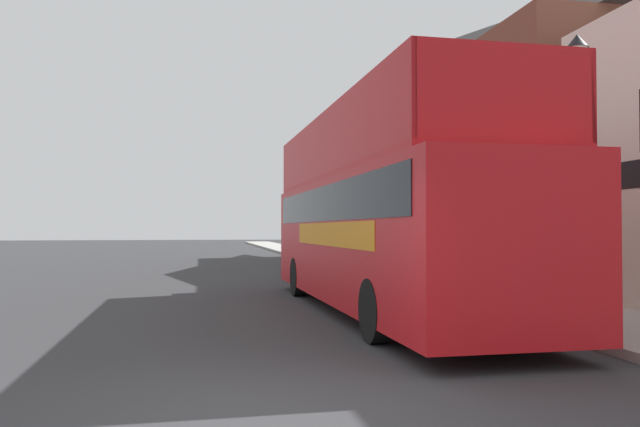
# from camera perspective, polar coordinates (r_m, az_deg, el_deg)

# --- Properties ---
(ground_plane) EXTENTS (144.00, 144.00, 0.00)m
(ground_plane) POSITION_cam_1_polar(r_m,az_deg,el_deg) (26.82, -9.64, -5.08)
(ground_plane) COLOR #333335
(sidewalk) EXTENTS (2.88, 108.00, 0.14)m
(sidewalk) POSITION_cam_1_polar(r_m,az_deg,el_deg) (24.80, 5.37, -5.23)
(sidewalk) COLOR #ADAAA3
(sidewalk) RESTS_ON ground_plane
(brick_terrace_rear) EXTENTS (6.00, 25.12, 10.49)m
(brick_terrace_rear) POSITION_cam_1_polar(r_m,az_deg,el_deg) (29.44, 11.96, 5.49)
(brick_terrace_rear) COLOR brown
(brick_terrace_rear) RESTS_ON ground_plane
(tour_bus) EXTENTS (2.76, 11.31, 4.08)m
(tour_bus) POSITION_cam_1_polar(r_m,az_deg,el_deg) (13.07, 5.48, -1.14)
(tour_bus) COLOR red
(tour_bus) RESTS_ON ground_plane
(parked_car_ahead_of_bus) EXTENTS (1.88, 4.51, 1.54)m
(parked_car_ahead_of_bus) POSITION_cam_1_polar(r_m,az_deg,el_deg) (21.31, 0.86, -4.11)
(parked_car_ahead_of_bus) COLOR maroon
(parked_car_ahead_of_bus) RESTS_ON ground_plane
(pedestrian_second) EXTENTS (0.45, 0.25, 1.71)m
(pedestrian_second) POSITION_cam_1_polar(r_m,az_deg,el_deg) (11.94, 21.24, -3.98)
(pedestrian_second) COLOR #232328
(pedestrian_second) RESTS_ON sidewalk
(lamp_post_nearest) EXTENTS (0.35, 0.35, 4.67)m
(lamp_post_nearest) POSITION_cam_1_polar(r_m,az_deg,el_deg) (10.72, 22.52, 7.47)
(lamp_post_nearest) COLOR black
(lamp_post_nearest) RESTS_ON sidewalk
(lamp_post_second) EXTENTS (0.35, 0.35, 5.22)m
(lamp_post_second) POSITION_cam_1_polar(r_m,az_deg,el_deg) (19.15, 7.19, 4.52)
(lamp_post_second) COLOR black
(lamp_post_second) RESTS_ON sidewalk
(lamp_post_third) EXTENTS (0.35, 0.35, 5.07)m
(lamp_post_third) POSITION_cam_1_polar(r_m,az_deg,el_deg) (28.05, 1.18, 2.44)
(lamp_post_third) COLOR black
(lamp_post_third) RESTS_ON sidewalk
(litter_bin) EXTENTS (0.48, 0.48, 0.93)m
(litter_bin) POSITION_cam_1_polar(r_m,az_deg,el_deg) (13.42, 18.47, -5.99)
(litter_bin) COLOR black
(litter_bin) RESTS_ON sidewalk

